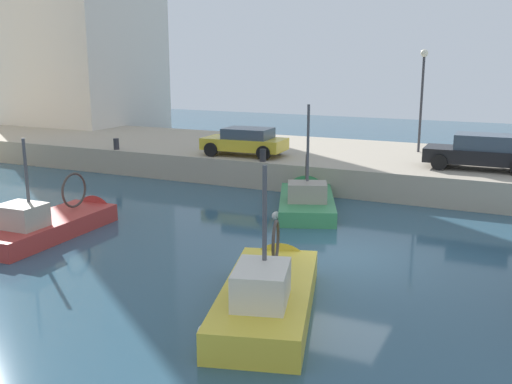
# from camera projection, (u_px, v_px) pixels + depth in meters

# --- Properties ---
(water_surface) EXTENTS (80.00, 80.00, 0.00)m
(water_surface) POSITION_uv_depth(u_px,v_px,m) (344.00, 257.00, 17.06)
(water_surface) COLOR #2D5166
(water_surface) RESTS_ON ground
(quay_wall) EXTENTS (9.00, 56.00, 1.20)m
(quay_wall) POSITION_uv_depth(u_px,v_px,m) (419.00, 170.00, 27.05)
(quay_wall) COLOR #ADA08C
(quay_wall) RESTS_ON ground
(fishing_boat_yellow) EXTENTS (6.20, 3.44, 4.38)m
(fishing_boat_yellow) POSITION_uv_depth(u_px,v_px,m) (270.00, 302.00, 13.67)
(fishing_boat_yellow) COLOR gold
(fishing_boat_yellow) RESTS_ON ground
(fishing_boat_red) EXTENTS (5.88, 2.14, 4.12)m
(fishing_boat_red) POSITION_uv_depth(u_px,v_px,m) (56.00, 230.00, 19.38)
(fishing_boat_red) COLOR #BC3833
(fishing_boat_red) RESTS_ON ground
(fishing_boat_green) EXTENTS (5.89, 3.80, 4.92)m
(fishing_boat_green) POSITION_uv_depth(u_px,v_px,m) (306.00, 205.00, 22.65)
(fishing_boat_green) COLOR #388951
(fishing_boat_green) RESTS_ON ground
(parked_car_black) EXTENTS (1.99, 4.38, 1.44)m
(parked_car_black) POSITION_uv_depth(u_px,v_px,m) (482.00, 152.00, 23.78)
(parked_car_black) COLOR black
(parked_car_black) RESTS_ON quay_wall
(parked_car_yellow) EXTENTS (2.14, 3.91, 1.28)m
(parked_car_yellow) POSITION_uv_depth(u_px,v_px,m) (245.00, 141.00, 27.22)
(parked_car_yellow) COLOR gold
(parked_car_yellow) RESTS_ON quay_wall
(mooring_bollard_mid) EXTENTS (0.28, 0.28, 0.55)m
(mooring_bollard_mid) POSITION_uv_depth(u_px,v_px,m) (263.00, 155.00, 25.70)
(mooring_bollard_mid) COLOR #2D2D33
(mooring_bollard_mid) RESTS_ON quay_wall
(mooring_bollard_north) EXTENTS (0.28, 0.28, 0.55)m
(mooring_bollard_north) POSITION_uv_depth(u_px,v_px,m) (116.00, 144.00, 29.04)
(mooring_bollard_north) COLOR #2D2D33
(mooring_bollard_north) RESTS_ON quay_wall
(quay_streetlamp) EXTENTS (0.36, 0.36, 4.83)m
(quay_streetlamp) POSITION_uv_depth(u_px,v_px,m) (423.00, 84.00, 27.64)
(quay_streetlamp) COLOR #38383D
(quay_streetlamp) RESTS_ON quay_wall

